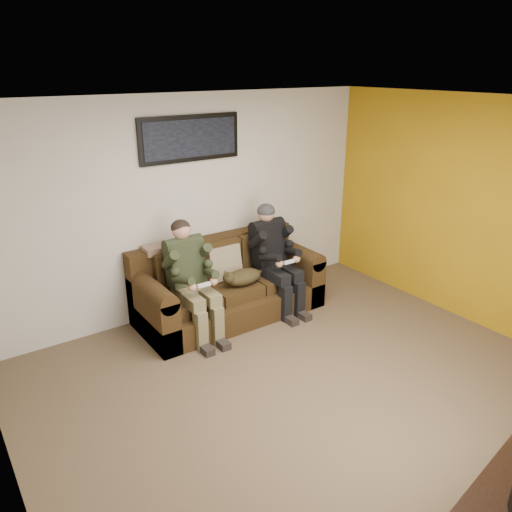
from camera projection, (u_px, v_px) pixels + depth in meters
floor at (311, 392)px, 4.70m from camera, size 5.00×5.00×0.00m
ceiling at (325, 105)px, 3.76m from camera, size 5.00×5.00×0.00m
wall_back at (192, 206)px, 5.95m from camera, size 5.00×0.00×5.00m
wall_right at (486, 216)px, 5.56m from camera, size 0.00×4.50×4.50m
accent_wall_right at (486, 216)px, 5.56m from camera, size 0.00×4.50×4.50m
sofa at (227, 287)px, 6.08m from camera, size 2.23×0.96×0.91m
throw_pillow at (224, 263)px, 6.00m from camera, size 0.42×0.20×0.42m
throw_blanket at (163, 248)px, 5.73m from camera, size 0.46×0.22×0.08m
person_left at (190, 273)px, 5.49m from camera, size 0.51×0.87×1.30m
person_right at (274, 252)px, 6.10m from camera, size 0.51×0.86×1.31m
cat at (242, 277)px, 5.86m from camera, size 0.66×0.26×0.24m
framed_poster at (190, 138)px, 5.64m from camera, size 1.25×0.05×0.52m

